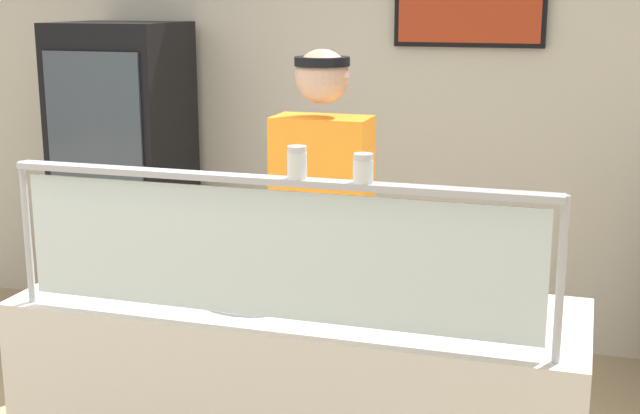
# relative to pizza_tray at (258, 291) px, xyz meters

# --- Properties ---
(shop_rear_unit) EXTENTS (6.31, 0.13, 2.70)m
(shop_rear_unit) POSITION_rel_pizza_tray_xyz_m (0.15, 2.23, 0.39)
(shop_rear_unit) COLOR beige
(shop_rear_unit) RESTS_ON ground
(sneeze_guard) EXTENTS (1.74, 0.06, 0.48)m
(sneeze_guard) POSITION_rel_pizza_tray_xyz_m (0.15, -0.28, 0.28)
(sneeze_guard) COLOR #B2B5BC
(sneeze_guard) RESTS_ON serving_counter
(pizza_tray) EXTENTS (0.42, 0.42, 0.04)m
(pizza_tray) POSITION_rel_pizza_tray_xyz_m (0.00, 0.00, 0.00)
(pizza_tray) COLOR #9EA0A8
(pizza_tray) RESTS_ON serving_counter
(pizza_server) EXTENTS (0.09, 0.28, 0.01)m
(pizza_server) POSITION_rel_pizza_tray_xyz_m (0.02, -0.02, 0.02)
(pizza_server) COLOR #ADAFB7
(pizza_server) RESTS_ON pizza_tray
(parmesan_shaker) EXTENTS (0.06, 0.06, 0.10)m
(parmesan_shaker) POSITION_rel_pizza_tray_xyz_m (0.24, -0.28, 0.51)
(parmesan_shaker) COLOR white
(parmesan_shaker) RESTS_ON sneeze_guard
(pepper_flake_shaker) EXTENTS (0.06, 0.06, 0.09)m
(pepper_flake_shaker) POSITION_rel_pizza_tray_xyz_m (0.44, -0.28, 0.50)
(pepper_flake_shaker) COLOR white
(pepper_flake_shaker) RESTS_ON sneeze_guard
(worker_figure) EXTENTS (0.41, 0.50, 1.76)m
(worker_figure) POSITION_rel_pizza_tray_xyz_m (0.06, 0.57, 0.04)
(worker_figure) COLOR #23232D
(worker_figure) RESTS_ON ground
(drink_fridge) EXTENTS (0.68, 0.61, 1.82)m
(drink_fridge) POSITION_rel_pizza_tray_xyz_m (-1.53, 1.79, -0.06)
(drink_fridge) COLOR black
(drink_fridge) RESTS_ON ground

